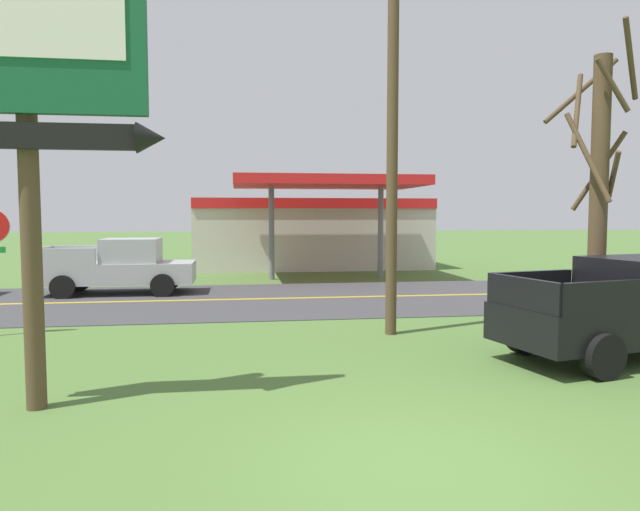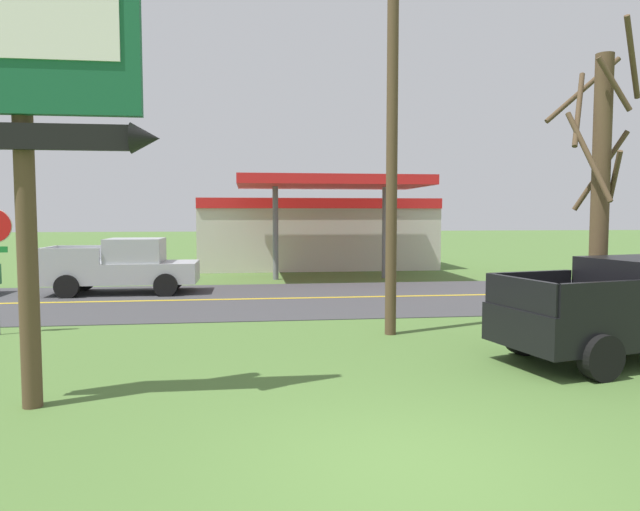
{
  "view_description": "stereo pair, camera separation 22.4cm",
  "coord_description": "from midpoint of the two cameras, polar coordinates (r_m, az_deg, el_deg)",
  "views": [
    {
      "loc": [
        -1.99,
        -6.01,
        2.81
      ],
      "look_at": [
        0.0,
        8.0,
        1.8
      ],
      "focal_mm": 32.42,
      "sensor_mm": 36.0,
      "label": 1
    },
    {
      "loc": [
        -1.76,
        -6.04,
        2.81
      ],
      "look_at": [
        0.0,
        8.0,
        1.8
      ],
      "focal_mm": 32.42,
      "sensor_mm": 36.0,
      "label": 2
    }
  ],
  "objects": [
    {
      "name": "pickup_black_parked_on_lawn",
      "position": [
        12.78,
        27.73,
        -4.7
      ],
      "size": [
        5.5,
        3.07,
        1.96
      ],
      "color": "black",
      "rests_on": "ground"
    },
    {
      "name": "utility_pole",
      "position": [
        13.74,
        6.71,
        14.69
      ],
      "size": [
        2.16,
        0.26,
        9.99
      ],
      "color": "brown",
      "rests_on": "ground"
    },
    {
      "name": "road_asphalt",
      "position": [
        19.32,
        -2.42,
        -4.25
      ],
      "size": [
        140.0,
        8.0,
        0.02
      ],
      "primitive_type": "cube",
      "color": "#3D3D3F",
      "rests_on": "ground"
    },
    {
      "name": "pickup_silver_on_road",
      "position": [
        21.53,
        -19.36,
        -1.07
      ],
      "size": [
        5.2,
        2.24,
        1.96
      ],
      "color": "#A8AAAF",
      "rests_on": "ground"
    },
    {
      "name": "gas_station",
      "position": [
        30.69,
        -1.13,
        2.47
      ],
      "size": [
        12.0,
        11.5,
        4.4
      ],
      "color": "beige",
      "rests_on": "ground"
    },
    {
      "name": "bare_tree",
      "position": [
        14.74,
        25.39,
        6.27
      ],
      "size": [
        1.85,
        1.84,
        7.01
      ],
      "color": "brown",
      "rests_on": "ground"
    },
    {
      "name": "road_centre_line",
      "position": [
        19.32,
        -2.42,
        -4.21
      ],
      "size": [
        126.0,
        0.2,
        0.01
      ],
      "primitive_type": "cube",
      "color": "gold",
      "rests_on": "road_asphalt"
    },
    {
      "name": "ground_plane",
      "position": [
        6.91,
        8.95,
        -19.97
      ],
      "size": [
        180.0,
        180.0,
        0.0
      ],
      "primitive_type": "plane",
      "color": "#4C7033"
    },
    {
      "name": "motel_sign",
      "position": [
        9.25,
        -27.59,
        14.98
      ],
      "size": [
        3.59,
        0.54,
        6.65
      ],
      "color": "brown",
      "rests_on": "ground"
    }
  ]
}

